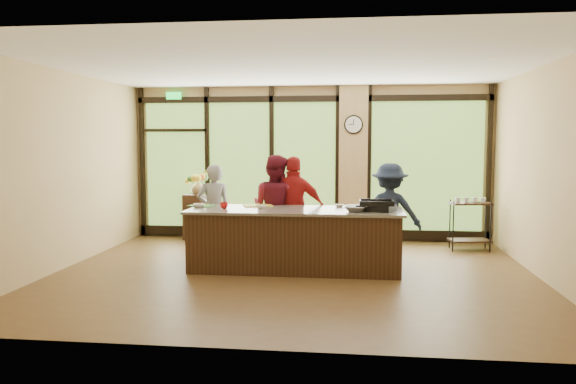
% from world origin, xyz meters
% --- Properties ---
extents(floor, '(7.00, 7.00, 0.00)m').
position_xyz_m(floor, '(0.00, 0.00, 0.00)').
color(floor, '#51351C').
rests_on(floor, ground).
extents(ceiling, '(7.00, 7.00, 0.00)m').
position_xyz_m(ceiling, '(0.00, 0.00, 3.00)').
color(ceiling, white).
rests_on(ceiling, back_wall).
extents(back_wall, '(7.00, 0.00, 7.00)m').
position_xyz_m(back_wall, '(0.00, 3.00, 1.50)').
color(back_wall, tan).
rests_on(back_wall, floor).
extents(left_wall, '(0.00, 6.00, 6.00)m').
position_xyz_m(left_wall, '(-3.50, 0.00, 1.50)').
color(left_wall, tan).
rests_on(left_wall, floor).
extents(right_wall, '(0.00, 6.00, 6.00)m').
position_xyz_m(right_wall, '(3.50, 0.00, 1.50)').
color(right_wall, tan).
rests_on(right_wall, floor).
extents(window_wall, '(6.90, 0.12, 3.00)m').
position_xyz_m(window_wall, '(0.16, 2.95, 1.39)').
color(window_wall, tan).
rests_on(window_wall, floor).
extents(island_base, '(3.10, 1.00, 0.88)m').
position_xyz_m(island_base, '(0.00, 0.30, 0.44)').
color(island_base, '#321B10').
rests_on(island_base, floor).
extents(countertop, '(3.20, 1.10, 0.04)m').
position_xyz_m(countertop, '(0.00, 0.30, 0.90)').
color(countertop, slate).
rests_on(countertop, island_base).
extents(wall_clock, '(0.36, 0.04, 0.36)m').
position_xyz_m(wall_clock, '(0.85, 2.87, 2.25)').
color(wall_clock, black).
rests_on(wall_clock, window_wall).
extents(cook_left, '(0.67, 0.56, 1.55)m').
position_xyz_m(cook_left, '(-1.45, 1.08, 0.78)').
color(cook_left, gray).
rests_on(cook_left, floor).
extents(cook_midleft, '(1.02, 0.92, 1.71)m').
position_xyz_m(cook_midleft, '(-0.40, 1.01, 0.86)').
color(cook_midleft, maroon).
rests_on(cook_midleft, floor).
extents(cook_midright, '(1.01, 0.46, 1.69)m').
position_xyz_m(cook_midright, '(-0.08, 1.00, 0.85)').
color(cook_midright, maroon).
rests_on(cook_midright, floor).
extents(cook_right, '(1.07, 0.68, 1.58)m').
position_xyz_m(cook_right, '(1.45, 1.17, 0.79)').
color(cook_right, '#171F32').
rests_on(cook_right, floor).
extents(roasting_pan, '(0.60, 0.53, 0.09)m').
position_xyz_m(roasting_pan, '(1.20, 0.24, 0.96)').
color(roasting_pan, black).
rests_on(roasting_pan, countertop).
extents(mixing_bowl, '(0.44, 0.44, 0.08)m').
position_xyz_m(mixing_bowl, '(0.91, 0.12, 0.96)').
color(mixing_bowl, silver).
rests_on(mixing_bowl, countertop).
extents(cutting_board_left, '(0.45, 0.40, 0.01)m').
position_xyz_m(cutting_board_left, '(-1.50, 0.53, 0.93)').
color(cutting_board_left, '#36832F').
rests_on(cutting_board_left, countertop).
extents(cutting_board_center, '(0.52, 0.45, 0.01)m').
position_xyz_m(cutting_board_center, '(-0.62, 0.65, 0.93)').
color(cutting_board_center, gold).
rests_on(cutting_board_center, countertop).
extents(cutting_board_right, '(0.45, 0.34, 0.01)m').
position_xyz_m(cutting_board_right, '(1.08, 0.59, 0.93)').
color(cutting_board_right, gold).
rests_on(cutting_board_right, countertop).
extents(prep_bowl_near, '(0.23, 0.23, 0.05)m').
position_xyz_m(prep_bowl_near, '(-1.50, 0.37, 0.95)').
color(prep_bowl_near, white).
rests_on(prep_bowl_near, countertop).
extents(prep_bowl_mid, '(0.15, 0.15, 0.04)m').
position_xyz_m(prep_bowl_mid, '(-0.52, 0.37, 0.94)').
color(prep_bowl_mid, white).
rests_on(prep_bowl_mid, countertop).
extents(prep_bowl_far, '(0.17, 0.17, 0.04)m').
position_xyz_m(prep_bowl_far, '(0.65, 0.70, 0.94)').
color(prep_bowl_far, white).
rests_on(prep_bowl_far, countertop).
extents(red_ramekin, '(0.13, 0.13, 0.09)m').
position_xyz_m(red_ramekin, '(-1.07, 0.25, 0.97)').
color(red_ramekin, red).
rests_on(red_ramekin, countertop).
extents(flower_stand, '(0.56, 0.56, 0.89)m').
position_xyz_m(flower_stand, '(-2.17, 2.68, 0.45)').
color(flower_stand, '#321B10').
rests_on(flower_stand, floor).
extents(flower_vase, '(0.37, 0.37, 0.29)m').
position_xyz_m(flower_vase, '(-2.17, 2.68, 1.04)').
color(flower_vase, olive).
rests_on(flower_vase, flower_stand).
extents(bar_cart, '(0.75, 0.50, 0.94)m').
position_xyz_m(bar_cart, '(2.92, 2.17, 0.57)').
color(bar_cart, '#321B10').
rests_on(bar_cart, floor).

